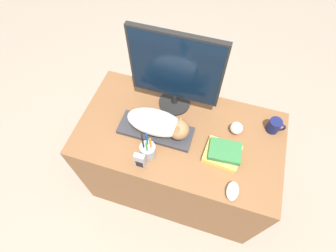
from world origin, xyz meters
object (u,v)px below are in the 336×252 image
(pen_cup, at_px, (148,150))
(coffee_mug, at_px, (274,126))
(baseball, at_px, (236,128))
(computer_mouse, at_px, (233,191))
(phone, at_px, (140,161))
(keyboard, at_px, (156,130))
(cat, at_px, (160,124))
(monitor, at_px, (175,71))
(book_stack, at_px, (223,153))

(pen_cup, bearing_deg, coffee_mug, 29.93)
(baseball, bearing_deg, coffee_mug, 20.35)
(coffee_mug, xyz_separation_m, baseball, (-0.21, -0.08, -0.01))
(computer_mouse, bearing_deg, phone, 179.99)
(keyboard, height_order, computer_mouse, computer_mouse)
(cat, distance_m, monitor, 0.30)
(pen_cup, relative_size, baseball, 3.12)
(phone, bearing_deg, monitor, 83.35)
(pen_cup, relative_size, book_stack, 1.12)
(cat, bearing_deg, baseball, 18.53)
(keyboard, bearing_deg, pen_cup, -86.72)
(computer_mouse, height_order, book_stack, book_stack)
(keyboard, relative_size, book_stack, 2.14)
(pen_cup, bearing_deg, phone, -102.28)
(baseball, bearing_deg, monitor, 167.58)
(keyboard, relative_size, computer_mouse, 4.19)
(coffee_mug, bearing_deg, phone, -145.98)
(computer_mouse, xyz_separation_m, baseball, (-0.04, 0.37, 0.02))
(cat, height_order, coffee_mug, cat)
(cat, bearing_deg, book_stack, -5.42)
(cat, height_order, book_stack, cat)
(keyboard, height_order, coffee_mug, coffee_mug)
(computer_mouse, xyz_separation_m, phone, (-0.50, 0.00, 0.04))
(computer_mouse, xyz_separation_m, book_stack, (-0.09, 0.19, 0.01))
(cat, distance_m, computer_mouse, 0.52)
(phone, bearing_deg, pen_cup, 77.72)
(computer_mouse, relative_size, book_stack, 0.51)
(cat, relative_size, book_stack, 1.78)
(keyboard, height_order, pen_cup, pen_cup)
(keyboard, distance_m, cat, 0.09)
(monitor, relative_size, phone, 4.41)
(monitor, bearing_deg, phone, -96.65)
(keyboard, distance_m, monitor, 0.36)
(computer_mouse, relative_size, phone, 0.86)
(keyboard, height_order, book_stack, book_stack)
(book_stack, bearing_deg, coffee_mug, 45.46)
(baseball, bearing_deg, pen_cup, -146.08)
(baseball, height_order, book_stack, baseball)
(keyboard, bearing_deg, book_stack, -5.05)
(book_stack, bearing_deg, computer_mouse, -65.77)
(pen_cup, xyz_separation_m, baseball, (0.43, 0.29, -0.01))
(keyboard, xyz_separation_m, pen_cup, (0.01, -0.15, 0.04))
(keyboard, distance_m, coffee_mug, 0.68)
(book_stack, bearing_deg, monitor, 143.59)
(keyboard, bearing_deg, computer_mouse, -24.99)
(monitor, bearing_deg, keyboard, -101.33)
(cat, xyz_separation_m, baseball, (0.42, 0.14, -0.06))
(cat, xyz_separation_m, computer_mouse, (0.46, -0.23, -0.08))
(keyboard, xyz_separation_m, cat, (0.03, 0.00, 0.09))
(monitor, bearing_deg, baseball, -12.42)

